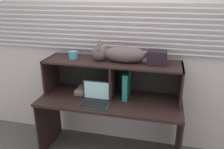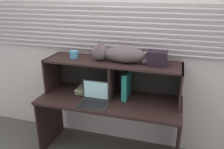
% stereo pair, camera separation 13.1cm
% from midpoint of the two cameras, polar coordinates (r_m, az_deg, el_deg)
% --- Properties ---
extents(back_panel_with_blinds, '(4.40, 0.08, 2.50)m').
position_cam_midpoint_polar(back_panel_with_blinds, '(2.73, -0.15, 7.09)').
color(back_panel_with_blinds, beige).
rests_on(back_panel_with_blinds, ground).
extents(desk, '(1.59, 0.64, 0.73)m').
position_cam_midpoint_polar(desk, '(2.64, -1.98, -8.73)').
color(desk, black).
rests_on(desk, ground).
extents(hutch_shelf_unit, '(1.52, 0.41, 0.41)m').
position_cam_midpoint_polar(hutch_shelf_unit, '(2.59, -1.22, 1.13)').
color(hutch_shelf_unit, black).
rests_on(hutch_shelf_unit, desk).
extents(cat, '(0.78, 0.20, 0.22)m').
position_cam_midpoint_polar(cat, '(2.48, 0.14, 5.18)').
color(cat, '#574548').
rests_on(cat, hutch_shelf_unit).
extents(laptop, '(0.33, 0.23, 0.23)m').
position_cam_midpoint_polar(laptop, '(2.48, -5.59, -6.10)').
color(laptop, black).
rests_on(laptop, desk).
extents(binder_upright, '(0.06, 0.26, 0.30)m').
position_cam_midpoint_polar(binder_upright, '(2.58, 2.22, -2.50)').
color(binder_upright, '#207468').
rests_on(binder_upright, desk).
extents(book_stack, '(0.17, 0.24, 0.06)m').
position_cam_midpoint_polar(book_stack, '(2.76, -8.30, -3.85)').
color(book_stack, tan).
rests_on(book_stack, desk).
extents(small_basket, '(0.10, 0.10, 0.08)m').
position_cam_midpoint_polar(small_basket, '(2.66, -11.04, 4.78)').
color(small_basket, teal).
rests_on(small_basket, hutch_shelf_unit).
extents(storage_box, '(0.20, 0.16, 0.15)m').
position_cam_midpoint_polar(storage_box, '(2.43, 9.63, 4.16)').
color(storage_box, black).
rests_on(storage_box, hutch_shelf_unit).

